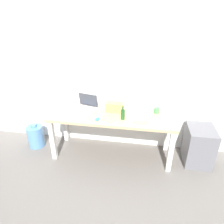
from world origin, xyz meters
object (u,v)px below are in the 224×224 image
at_px(filing_cabinet, 199,145).
at_px(computer_mouse, 97,119).
at_px(beer_bottle, 123,114).
at_px(water_cooler_jug, 36,136).
at_px(laptop_left, 86,106).
at_px(coffee_mug, 157,110).
at_px(desk, 112,120).
at_px(laptop_right, 141,113).
at_px(cardboard_box, 114,107).

bearing_deg(filing_cabinet, computer_mouse, -171.68).
height_order(beer_bottle, computer_mouse, beer_bottle).
distance_m(water_cooler_jug, filing_cabinet, 2.73).
bearing_deg(laptop_left, beer_bottle, -22.30).
bearing_deg(coffee_mug, beer_bottle, -150.34).
relative_size(beer_bottle, coffee_mug, 2.37).
bearing_deg(filing_cabinet, desk, -178.71).
bearing_deg(water_cooler_jug, laptop_right, 0.96).
xyz_separation_m(coffee_mug, filing_cabinet, (0.68, -0.15, -0.48)).
bearing_deg(laptop_right, beer_bottle, -150.52).
bearing_deg(computer_mouse, cardboard_box, 75.93).
bearing_deg(desk, beer_bottle, -31.12).
relative_size(laptop_left, beer_bottle, 1.70).
bearing_deg(beer_bottle, laptop_right, 29.48).
bearing_deg(desk, laptop_left, 161.52).
height_order(laptop_left, beer_bottle, laptop_left).
bearing_deg(laptop_right, filing_cabinet, -0.58).
height_order(desk, water_cooler_jug, desk).
bearing_deg(cardboard_box, water_cooler_jug, -174.64).
distance_m(coffee_mug, water_cooler_jug, 2.13).
bearing_deg(laptop_right, laptop_left, 172.85).
distance_m(laptop_left, cardboard_box, 0.47).
relative_size(laptop_right, filing_cabinet, 0.60).
distance_m(laptop_left, computer_mouse, 0.44).
bearing_deg(desk, filing_cabinet, 1.29).
relative_size(laptop_right, beer_bottle, 1.62).
relative_size(desk, water_cooler_jug, 4.44).
bearing_deg(laptop_left, cardboard_box, -1.61).
xyz_separation_m(cardboard_box, filing_cabinet, (1.35, -0.11, -0.51)).
relative_size(cardboard_box, filing_cabinet, 0.44).
height_order(laptop_left, laptop_right, laptop_right).
bearing_deg(cardboard_box, laptop_left, 178.39).
bearing_deg(water_cooler_jug, laptop_left, 8.87).
relative_size(water_cooler_jug, filing_cabinet, 0.72).
height_order(coffee_mug, water_cooler_jug, coffee_mug).
xyz_separation_m(beer_bottle, filing_cabinet, (1.18, 0.14, -0.52)).
xyz_separation_m(laptop_left, cardboard_box, (0.47, -0.01, 0.02)).
bearing_deg(beer_bottle, desk, 148.88).
relative_size(laptop_right, coffee_mug, 3.83).
relative_size(laptop_left, laptop_right, 1.06).
height_order(laptop_left, computer_mouse, laptop_left).
distance_m(cardboard_box, filing_cabinet, 1.44).
height_order(beer_bottle, filing_cabinet, beer_bottle).
bearing_deg(coffee_mug, laptop_left, -178.78).
bearing_deg(filing_cabinet, beer_bottle, -173.33).
bearing_deg(cardboard_box, beer_bottle, -55.99).
bearing_deg(laptop_right, water_cooler_jug, -179.04).
bearing_deg(desk, cardboard_box, 85.07).
bearing_deg(filing_cabinet, water_cooler_jug, -179.56).
distance_m(cardboard_box, coffee_mug, 0.67).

